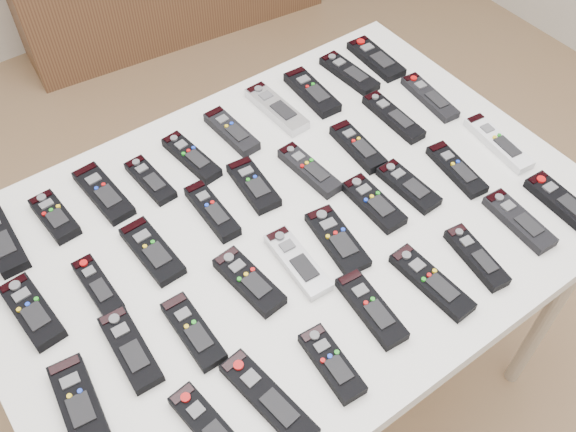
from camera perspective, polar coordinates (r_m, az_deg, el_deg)
ground at (r=2.03m, az=0.58°, el=-13.00°), size 4.00×4.00×0.00m
table at (r=1.38m, az=-0.00°, el=-2.05°), size 1.25×0.88×0.78m
remote_0 at (r=1.42m, az=-24.14°, el=-1.93°), size 0.06×0.18×0.02m
remote_1 at (r=1.42m, az=-20.03°, el=-0.06°), size 0.06×0.14×0.02m
remote_2 at (r=1.43m, az=-16.09°, el=1.98°), size 0.07×0.18×0.02m
remote_3 at (r=1.43m, az=-12.14°, el=3.14°), size 0.06×0.15×0.02m
remote_4 at (r=1.46m, az=-8.58°, el=5.18°), size 0.06×0.17×0.02m
remote_5 at (r=1.51m, az=-5.04°, el=7.49°), size 0.06×0.16×0.02m
remote_6 at (r=1.56m, az=-1.03°, el=9.52°), size 0.06×0.19×0.02m
remote_7 at (r=1.61m, az=2.14°, el=10.94°), size 0.07×0.18×0.02m
remote_8 at (r=1.68m, az=5.46°, el=12.51°), size 0.06×0.18×0.02m
remote_9 at (r=1.73m, az=7.81°, el=13.69°), size 0.07×0.18×0.02m
remote_10 at (r=1.29m, az=-21.79°, el=-7.89°), size 0.07×0.17×0.02m
remote_11 at (r=1.28m, az=-16.54°, el=-6.01°), size 0.04×0.15×0.02m
remote_12 at (r=1.31m, az=-11.99°, el=-3.05°), size 0.07×0.17×0.02m
remote_13 at (r=1.35m, az=-6.76°, el=0.45°), size 0.05×0.16×0.02m
remote_14 at (r=1.39m, az=-3.08°, el=2.77°), size 0.07×0.16×0.02m
remote_15 at (r=1.42m, az=1.90°, el=4.11°), size 0.06×0.17×0.02m
remote_16 at (r=1.48m, az=6.21°, el=6.14°), size 0.06×0.16×0.02m
remote_17 at (r=1.56m, az=9.33°, el=8.69°), size 0.05×0.18×0.02m
remote_18 at (r=1.64m, az=12.47°, el=10.27°), size 0.06×0.18×0.02m
remote_19 at (r=1.17m, az=-18.13°, el=-15.39°), size 0.08×0.17×0.02m
remote_20 at (r=1.20m, az=-13.84°, el=-11.40°), size 0.06×0.17×0.02m
remote_21 at (r=1.19m, az=-8.42°, el=-10.10°), size 0.05×0.16×0.02m
remote_22 at (r=1.24m, az=-3.48°, el=-5.81°), size 0.07×0.17×0.02m
remote_23 at (r=1.26m, az=0.85°, el=-4.12°), size 0.06×0.18×0.02m
remote_24 at (r=1.30m, az=4.40°, el=-2.12°), size 0.08×0.17×0.02m
remote_25 at (r=1.37m, az=7.62°, el=1.14°), size 0.06×0.16×0.02m
remote_26 at (r=1.41m, az=10.65°, el=2.61°), size 0.06×0.15×0.02m
remote_27 at (r=1.47m, az=14.75°, el=4.03°), size 0.07×0.17×0.02m
remote_28 at (r=1.56m, az=18.19°, el=6.20°), size 0.07×0.19×0.02m
remote_30 at (r=1.11m, az=-6.82°, el=-18.34°), size 0.07×0.18×0.02m
remote_31 at (r=1.12m, az=-1.77°, el=-15.92°), size 0.08×0.20×0.02m
remote_32 at (r=1.15m, az=3.91°, el=-12.94°), size 0.06×0.15×0.02m
remote_33 at (r=1.21m, az=7.40°, el=-8.15°), size 0.07×0.17×0.02m
remote_34 at (r=1.27m, az=12.63°, el=-5.75°), size 0.06×0.18×0.02m
remote_35 at (r=1.32m, az=16.40°, el=-3.53°), size 0.06×0.16×0.02m
remote_36 at (r=1.41m, az=19.86°, el=-0.41°), size 0.06×0.17×0.02m
remote_37 at (r=1.47m, az=23.14°, el=1.15°), size 0.06×0.17×0.02m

